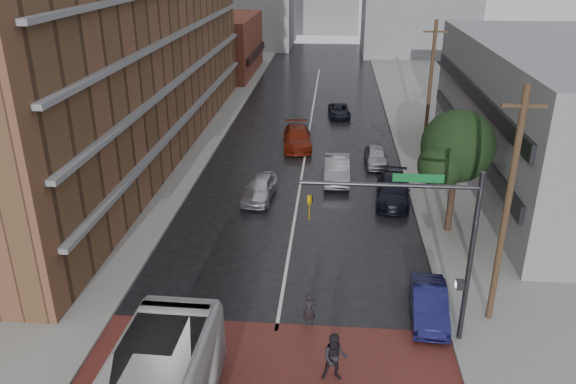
# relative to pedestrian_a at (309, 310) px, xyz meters

# --- Properties ---
(ground) EXTENTS (160.00, 160.00, 0.00)m
(ground) POSITION_rel_pedestrian_a_xyz_m (-1.32, -3.00, -0.74)
(ground) COLOR black
(ground) RESTS_ON ground
(crosswalk) EXTENTS (14.00, 5.00, 0.02)m
(crosswalk) POSITION_rel_pedestrian_a_xyz_m (-1.32, -2.50, -0.73)
(crosswalk) COLOR maroon
(crosswalk) RESTS_ON ground
(sidewalk_west) EXTENTS (9.00, 90.00, 0.15)m
(sidewalk_west) POSITION_rel_pedestrian_a_xyz_m (-12.82, 22.00, -0.67)
(sidewalk_west) COLOR gray
(sidewalk_west) RESTS_ON ground
(sidewalk_east) EXTENTS (9.00, 90.00, 0.15)m
(sidewalk_east) POSITION_rel_pedestrian_a_xyz_m (10.18, 22.00, -0.67)
(sidewalk_east) COLOR gray
(sidewalk_east) RESTS_ON ground
(storefront_west) EXTENTS (8.00, 16.00, 7.00)m
(storefront_west) POSITION_rel_pedestrian_a_xyz_m (-13.32, 51.00, 2.76)
(storefront_west) COLOR brown
(storefront_west) RESTS_ON ground
(building_east) EXTENTS (11.00, 26.00, 9.00)m
(building_east) POSITION_rel_pedestrian_a_xyz_m (15.18, 17.00, 3.76)
(building_east) COLOR gray
(building_east) RESTS_ON ground
(street_tree) EXTENTS (4.20, 4.10, 6.90)m
(street_tree) POSITION_rel_pedestrian_a_xyz_m (7.20, 9.03, 3.99)
(street_tree) COLOR #332319
(street_tree) RESTS_ON ground
(signal_mast) EXTENTS (6.50, 0.30, 7.20)m
(signal_mast) POSITION_rel_pedestrian_a_xyz_m (4.53, -0.50, 3.99)
(signal_mast) COLOR #2D2D33
(signal_mast) RESTS_ON ground
(utility_pole_near) EXTENTS (1.60, 0.26, 10.00)m
(utility_pole_near) POSITION_rel_pedestrian_a_xyz_m (7.48, 1.00, 4.39)
(utility_pole_near) COLOR #473321
(utility_pole_near) RESTS_ON ground
(utility_pole_far) EXTENTS (1.60, 0.26, 10.00)m
(utility_pole_far) POSITION_rel_pedestrian_a_xyz_m (7.48, 21.00, 4.39)
(utility_pole_far) COLOR #473321
(utility_pole_far) RESTS_ON ground
(pedestrian_a) EXTENTS (0.58, 0.41, 1.49)m
(pedestrian_a) POSITION_rel_pedestrian_a_xyz_m (0.00, 0.00, 0.00)
(pedestrian_a) COLOR black
(pedestrian_a) RESTS_ON ground
(pedestrian_b) EXTENTS (0.95, 0.76, 1.91)m
(pedestrian_b) POSITION_rel_pedestrian_a_xyz_m (1.05, -3.08, 0.21)
(pedestrian_b) COLOR black
(pedestrian_b) RESTS_ON ground
(car_travel_a) EXTENTS (2.09, 4.44, 1.47)m
(car_travel_a) POSITION_rel_pedestrian_a_xyz_m (-3.71, 12.68, -0.01)
(car_travel_a) COLOR #B5B5BD
(car_travel_a) RESTS_ON ground
(car_travel_b) EXTENTS (1.74, 4.83, 1.58)m
(car_travel_b) POSITION_rel_pedestrian_a_xyz_m (1.06, 16.15, 0.05)
(car_travel_b) COLOR #96979D
(car_travel_b) RESTS_ON ground
(car_travel_c) EXTENTS (2.71, 5.54, 1.55)m
(car_travel_c) POSITION_rel_pedestrian_a_xyz_m (-2.07, 22.95, 0.03)
(car_travel_c) COLOR maroon
(car_travel_c) RESTS_ON ground
(suv_travel) EXTENTS (2.21, 4.20, 1.13)m
(suv_travel) POSITION_rel_pedestrian_a_xyz_m (1.25, 32.10, -0.18)
(suv_travel) COLOR black
(suv_travel) RESTS_ON ground
(car_parked_near) EXTENTS (1.71, 4.17, 1.34)m
(car_parked_near) POSITION_rel_pedestrian_a_xyz_m (4.98, 1.00, -0.07)
(car_parked_near) COLOR #131343
(car_parked_near) RESTS_ON ground
(car_parked_mid) EXTENTS (2.44, 5.12, 1.44)m
(car_parked_mid) POSITION_rel_pedestrian_a_xyz_m (4.53, 13.00, -0.02)
(car_parked_mid) COLOR black
(car_parked_mid) RESTS_ON ground
(car_parked_far) EXTENTS (1.65, 3.96, 1.34)m
(car_parked_far) POSITION_rel_pedestrian_a_xyz_m (3.88, 19.39, -0.08)
(car_parked_far) COLOR #9C9DA3
(car_parked_far) RESTS_ON ground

